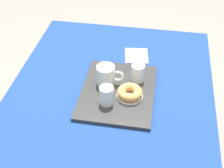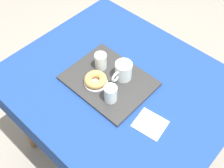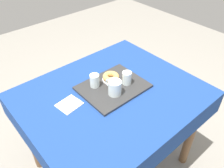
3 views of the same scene
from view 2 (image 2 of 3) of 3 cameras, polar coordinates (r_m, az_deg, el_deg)
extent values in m
plane|color=gray|center=(2.06, 1.08, -13.24)|extent=(6.00, 6.00, 0.00)
cube|color=navy|center=(1.41, 1.53, -0.01)|extent=(1.13, 0.95, 0.03)
cube|color=navy|center=(1.74, 11.93, 7.13)|extent=(1.13, 0.01, 0.14)
cube|color=navy|center=(1.33, -12.58, -14.03)|extent=(1.13, 0.01, 0.14)
cube|color=navy|center=(1.37, 19.85, -14.94)|extent=(0.01, 0.95, 0.14)
cube|color=navy|center=(1.77, -12.26, 7.95)|extent=(0.01, 0.95, 0.14)
cylinder|color=brown|center=(1.83, 20.81, -8.60)|extent=(0.06, 0.06, 0.74)
cylinder|color=brown|center=(2.10, -1.32, 6.25)|extent=(0.06, 0.06, 0.74)
cylinder|color=brown|center=(1.84, -18.03, -6.52)|extent=(0.06, 0.06, 0.74)
cube|color=#2D2D2D|center=(1.39, -0.69, 0.67)|extent=(0.42, 0.33, 0.02)
cylinder|color=silver|center=(1.36, 2.39, 2.78)|extent=(0.09, 0.09, 0.10)
cylinder|color=#B27523|center=(1.37, 2.38, 2.52)|extent=(0.07, 0.07, 0.07)
torus|color=silver|center=(1.33, 0.85, 1.45)|extent=(0.01, 0.06, 0.06)
cylinder|color=silver|center=(1.41, -2.26, 4.82)|extent=(0.06, 0.06, 0.09)
cylinder|color=silver|center=(1.43, -2.24, 4.27)|extent=(0.05, 0.05, 0.04)
cylinder|color=silver|center=(1.28, -0.28, -1.99)|extent=(0.06, 0.06, 0.09)
cylinder|color=silver|center=(1.30, -0.28, -2.59)|extent=(0.05, 0.05, 0.04)
cylinder|color=silver|center=(1.37, -3.37, 0.33)|extent=(0.12, 0.12, 0.01)
torus|color=tan|center=(1.35, -3.41, 0.93)|extent=(0.11, 0.11, 0.04)
cube|color=white|center=(1.27, 7.88, -8.17)|extent=(0.15, 0.14, 0.01)
camera|label=1|loc=(1.75, -41.75, 38.83)|focal=50.62mm
camera|label=3|loc=(1.53, 58.38, 27.71)|focal=37.09mm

